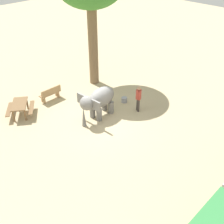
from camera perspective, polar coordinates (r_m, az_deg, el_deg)
ground_plane at (r=15.92m, az=-2.98°, el=-1.43°), size 60.00×60.00×0.00m
elephant at (r=15.51m, az=-2.80°, el=2.45°), size 2.51×1.69×1.74m
person_handler at (r=16.20m, az=5.43°, el=3.11°), size 0.32×0.44×1.62m
wooden_bench at (r=17.83m, az=-12.46°, el=3.72°), size 1.40×0.41×0.88m
picnic_table_near at (r=16.77m, az=-18.32°, el=1.11°), size 2.08×2.08×0.78m
feed_bucket at (r=17.37m, az=2.52°, el=2.50°), size 0.36×0.36×0.32m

